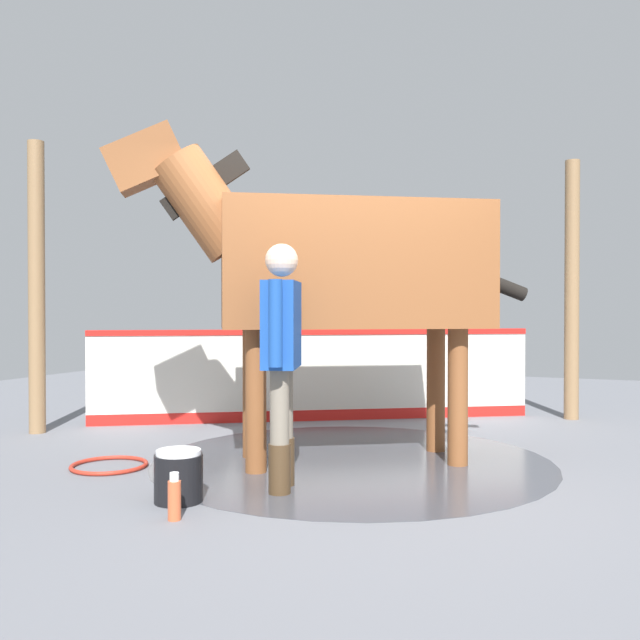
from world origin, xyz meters
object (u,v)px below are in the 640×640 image
object	(u,v)px
horse	(338,266)
wash_bucket	(179,476)
bottle_shampoo	(183,469)
hose_coil	(109,465)
handler	(282,348)
bottle_spray	(174,498)

from	to	relation	value
horse	wash_bucket	bearing A→B (deg)	39.10
wash_bucket	bottle_shampoo	distance (m)	0.51
hose_coil	bottle_shampoo	bearing A→B (deg)	-101.65
handler	bottle_spray	size ratio (longest dim) A/B	6.02
hose_coil	bottle_spray	bearing A→B (deg)	-126.83
bottle_spray	hose_coil	size ratio (longest dim) A/B	0.47
horse	bottle_spray	size ratio (longest dim) A/B	10.99
bottle_shampoo	hose_coil	xyz separation A→B (m)	(0.16, 0.79, -0.08)
bottle_shampoo	hose_coil	world-z (taller)	bottle_shampoo
wash_bucket	bottle_spray	xyz separation A→B (m)	(-0.33, -0.19, -0.04)
bottle_shampoo	bottle_spray	distance (m)	0.88
bottle_spray	hose_coil	world-z (taller)	bottle_spray
bottle_spray	hose_coil	distance (m)	1.55
bottle_spray	horse	bearing A→B (deg)	-10.83
horse	handler	xyz separation A→B (m)	(-0.95, 0.06, -0.61)
horse	bottle_spray	distance (m)	2.34
wash_bucket	bottle_shampoo	xyz separation A→B (m)	(0.43, 0.25, -0.07)
wash_bucket	hose_coil	xyz separation A→B (m)	(0.60, 1.04, -0.15)
handler	wash_bucket	bearing A→B (deg)	-150.28
hose_coil	horse	bearing A→B (deg)	-60.92
handler	bottle_shampoo	distance (m)	1.15
horse	hose_coil	size ratio (longest dim) A/B	5.15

